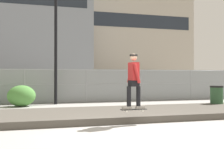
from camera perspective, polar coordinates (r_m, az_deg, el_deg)
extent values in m
plane|color=gray|center=(7.35, 6.45, -11.79)|extent=(120.00, 120.00, 0.00)
cube|color=#4C473F|center=(9.89, 0.46, -8.20)|extent=(13.28, 3.20, 0.22)
cube|color=black|center=(8.27, 4.54, -7.27)|extent=(0.81, 0.24, 0.02)
cylinder|color=silver|center=(8.46, 5.93, -7.35)|extent=(0.06, 0.03, 0.05)
cylinder|color=silver|center=(8.30, 6.45, -7.49)|extent=(0.06, 0.03, 0.05)
cylinder|color=silver|center=(8.26, 2.62, -7.53)|extent=(0.06, 0.03, 0.05)
cylinder|color=silver|center=(8.09, 3.08, -7.67)|extent=(0.06, 0.03, 0.05)
cube|color=#99999E|center=(8.38, 6.19, -7.28)|extent=(0.06, 0.14, 0.01)
cube|color=#99999E|center=(8.17, 2.85, -7.45)|extent=(0.06, 0.14, 0.01)
cube|color=gray|center=(8.35, 5.94, -6.84)|extent=(0.28, 0.11, 0.09)
cube|color=gray|center=(8.18, 3.11, -6.97)|extent=(0.28, 0.11, 0.09)
cylinder|color=black|center=(8.29, 5.52, -4.52)|extent=(0.13, 0.13, 0.59)
cylinder|color=black|center=(8.17, 3.54, -4.58)|extent=(0.13, 0.13, 0.59)
cube|color=black|center=(8.21, 4.54, -1.86)|extent=(0.26, 0.35, 0.18)
cube|color=maroon|center=(8.21, 4.54, 0.65)|extent=(0.24, 0.39, 0.54)
cylinder|color=maroon|center=(8.44, 3.88, 0.22)|extent=(0.24, 0.10, 0.58)
cylinder|color=maroon|center=(7.99, 5.22, 0.25)|extent=(0.24, 0.10, 0.58)
sphere|color=tan|center=(8.23, 4.53, 3.61)|extent=(0.21, 0.21, 0.21)
cylinder|color=black|center=(8.23, 4.53, 4.01)|extent=(0.24, 0.24, 0.05)
cylinder|color=gray|center=(15.05, -17.80, -2.38)|extent=(0.06, 0.06, 1.85)
cylinder|color=gray|center=(15.28, -5.35, -2.37)|extent=(0.06, 0.06, 1.85)
cylinder|color=gray|center=(16.18, 6.22, -2.25)|extent=(0.06, 0.06, 1.85)
cylinder|color=gray|center=(17.67, 16.20, -2.08)|extent=(0.06, 0.06, 1.85)
cylinder|color=gray|center=(15.27, -5.34, 0.95)|extent=(19.77, 0.04, 0.04)
cylinder|color=gray|center=(15.27, -5.35, -2.02)|extent=(19.77, 0.04, 0.04)
cylinder|color=gray|center=(15.33, -5.35, -5.60)|extent=(19.77, 0.04, 0.04)
cube|color=gray|center=(15.28, -5.35, -2.37)|extent=(19.77, 0.01, 1.85)
cylinder|color=black|center=(14.62, -11.66, 7.17)|extent=(0.16, 0.16, 6.75)
cube|color=black|center=(17.84, -16.59, -2.89)|extent=(4.51, 2.09, 0.70)
cube|color=#23282D|center=(17.81, -17.23, -0.73)|extent=(2.30, 1.75, 0.64)
cylinder|color=black|center=(18.82, -12.56, -3.83)|extent=(0.65, 0.28, 0.64)
cylinder|color=black|center=(17.13, -11.88, -4.17)|extent=(0.65, 0.28, 0.64)
cylinder|color=black|center=(18.70, -20.91, -3.84)|extent=(0.65, 0.28, 0.64)
cylinder|color=black|center=(16.99, -21.07, -4.19)|extent=(0.65, 0.28, 0.64)
cube|color=#566B4C|center=(18.97, 2.35, -2.75)|extent=(4.47, 1.99, 0.70)
cube|color=#23282D|center=(18.90, 1.76, -0.73)|extent=(2.27, 1.69, 0.64)
cylinder|color=black|center=(20.20, 5.44, -3.60)|extent=(0.65, 0.27, 0.64)
cylinder|color=black|center=(18.59, 7.12, -3.88)|extent=(0.65, 0.27, 0.64)
cylinder|color=black|center=(19.51, -2.19, -3.71)|extent=(0.65, 0.27, 0.64)
cylinder|color=black|center=(17.84, -1.16, -4.03)|extent=(0.65, 0.27, 0.64)
cube|color=#474C54|center=(21.68, 18.76, -2.43)|extent=(4.43, 1.87, 0.70)
cube|color=#23282D|center=(21.55, 18.31, -0.67)|extent=(2.23, 1.63, 0.64)
cylinder|color=black|center=(23.16, 20.42, -3.16)|extent=(0.64, 0.25, 0.64)
cylinder|color=black|center=(21.72, 14.51, -3.36)|extent=(0.64, 0.25, 0.64)
cylinder|color=black|center=(20.24, 16.87, -3.58)|extent=(0.64, 0.25, 0.64)
cube|color=slate|center=(48.12, -20.74, 10.15)|extent=(25.00, 15.27, 20.45)
cube|color=#9E9384|center=(55.85, 0.62, 7.79)|extent=(28.58, 12.17, 18.78)
cube|color=#1E232B|center=(50.49, 2.59, 11.26)|extent=(26.29, 0.04, 2.50)
ellipsoid|color=#477F38|center=(13.88, -18.36, -4.26)|extent=(1.33, 1.08, 1.02)
cylinder|color=#2D5133|center=(13.28, 20.99, -4.59)|extent=(0.56, 0.56, 0.95)
cylinder|color=black|center=(13.26, 20.99, -2.37)|extent=(0.59, 0.59, 0.08)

